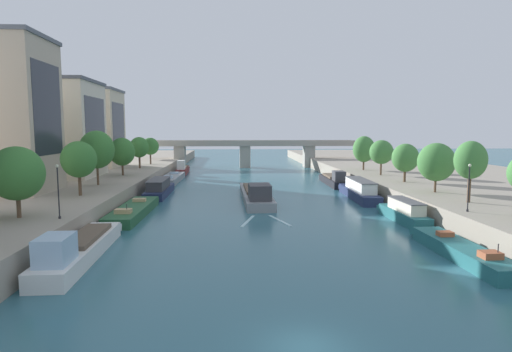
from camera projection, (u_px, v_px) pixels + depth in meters
name	position (u px, v px, depth m)	size (l,w,h in m)	color
ground_plane	(307.00, 348.00, 20.22)	(400.00, 400.00, 0.00)	#2D6070
quay_left	(45.00, 183.00, 72.70)	(36.00, 170.00, 2.48)	gray
quay_right	(449.00, 180.00, 76.63)	(36.00, 170.00, 2.48)	gray
barge_midriver	(256.00, 194.00, 61.77)	(4.22, 21.53, 3.15)	gray
wake_behind_barge	(264.00, 221.00, 48.29)	(5.60, 5.94, 0.03)	#A0CCD6
moored_boat_left_far	(79.00, 249.00, 33.57)	(3.13, 16.19, 3.17)	silver
moored_boat_left_lone	(134.00, 210.00, 51.36)	(3.48, 16.24, 2.23)	#235633
moored_boat_left_near	(159.00, 188.00, 66.78)	(2.97, 14.08, 2.62)	#1E284C
moored_boat_left_second	(172.00, 178.00, 84.36)	(3.54, 16.96, 2.26)	gray
moored_boat_left_midway	(183.00, 169.00, 99.58)	(2.46, 12.16, 3.27)	maroon
moored_boat_right_midway	(461.00, 251.00, 34.32)	(2.73, 13.70, 2.25)	#23666B
moored_boat_right_downstream	(404.00, 212.00, 47.77)	(2.39, 10.67, 2.54)	#23666B
moored_boat_right_second	(359.00, 190.00, 63.45)	(3.22, 16.02, 2.93)	#1E284C
moored_boat_right_near	(333.00, 180.00, 79.25)	(2.87, 15.17, 2.99)	black
tree_left_third	(17.00, 174.00, 37.57)	(4.65, 4.65, 6.33)	brown
tree_left_nearest	(79.00, 159.00, 50.18)	(4.07, 4.07, 6.42)	brown
tree_left_past_mid	(97.00, 150.00, 59.67)	(4.78, 4.78, 7.60)	brown
tree_left_far	(122.00, 152.00, 72.18)	(4.24, 4.24, 6.35)	brown
tree_left_distant	(139.00, 147.00, 85.39)	(3.80, 3.80, 6.22)	brown
tree_left_end_of_row	(150.00, 146.00, 95.02)	(3.77, 3.77, 5.88)	brown
tree_right_distant	(471.00, 160.00, 45.41)	(3.34, 3.34, 6.58)	brown
tree_right_by_lamp	(436.00, 162.00, 52.92)	(4.49, 4.49, 6.12)	brown
tree_right_end_of_row	(405.00, 158.00, 63.26)	(3.90, 3.90, 5.67)	brown
tree_right_second	(381.00, 152.00, 72.70)	(3.98, 3.98, 5.95)	brown
tree_right_far	(364.00, 149.00, 81.84)	(4.16, 4.16, 6.47)	brown
lamppost_left_bank	(58.00, 189.00, 37.30)	(0.28, 0.28, 4.78)	black
lamppost_right_bank	(469.00, 186.00, 40.51)	(0.28, 0.28, 4.56)	black
building_left_far_end	(48.00, 129.00, 69.45)	(15.53, 12.72, 15.69)	beige
building_left_tall	(86.00, 128.00, 87.61)	(13.45, 11.53, 15.91)	beige
bridge_far	(245.00, 150.00, 114.69)	(58.57, 4.40, 7.26)	#9E998E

